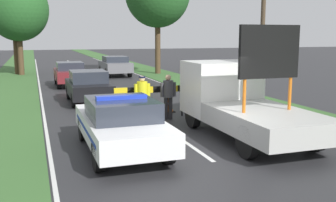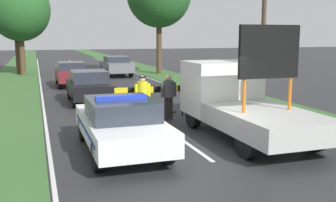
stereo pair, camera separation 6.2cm
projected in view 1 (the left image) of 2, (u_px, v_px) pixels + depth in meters
The scene contains 16 objects.
ground_plane at pixel (203, 154), 10.15m from camera, with size 160.00×160.00×0.00m, color #28282B.
lane_markings at pixel (103, 85), 24.54m from camera, with size 7.61×59.44×0.01m.
grass_verge_left at pixel (13, 80), 27.08m from camera, with size 3.10×120.00×0.03m.
grass_verge_right at pixel (162, 75), 30.54m from camera, with size 3.10×120.00×0.03m.
police_car at pixel (121, 124), 10.35m from camera, with size 1.89×4.63×1.52m.
work_truck at pixel (238, 100), 12.19m from camera, with size 2.28×5.59×3.32m.
road_barrier at pixel (153, 92), 14.56m from camera, with size 2.91×0.08×1.18m.
police_officer at pixel (142, 94), 13.97m from camera, with size 0.59×0.37×1.64m.
pedestrian_civilian at pixel (168, 93), 14.31m from camera, with size 0.59×0.38×1.64m.
traffic_cone_near_police at pixel (149, 109), 14.82m from camera, with size 0.46×0.46×0.64m.
traffic_cone_centre_front at pixel (169, 104), 15.80m from camera, with size 0.44×0.44×0.61m.
queued_car_sedan_black at pixel (88, 86), 18.03m from camera, with size 1.77×3.94×1.47m.
queued_car_wagon_maroon at pixel (70, 73), 23.88m from camera, with size 1.72×3.94×1.46m.
queued_car_suv_grey at pixel (115, 65), 29.91m from camera, with size 1.90×4.28×1.50m.
roadside_tree_mid_left at pixel (18, 10), 29.70m from camera, with size 4.56×4.56×7.40m.
utility_pole at pixel (263, 17), 17.24m from camera, with size 1.20×0.20×7.48m.
Camera 1 is at (-4.04, -8.96, 3.04)m, focal length 42.00 mm.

